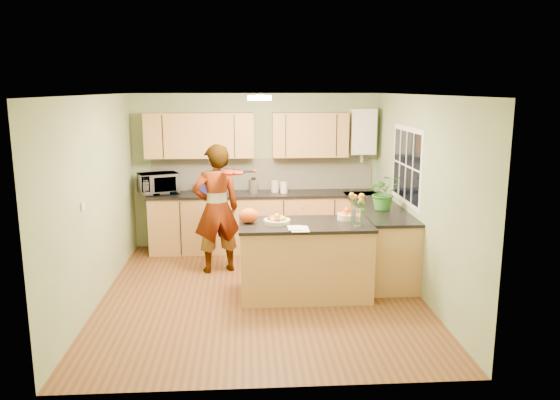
{
  "coord_description": "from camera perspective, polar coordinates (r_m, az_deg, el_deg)",
  "views": [
    {
      "loc": [
        -0.19,
        -6.6,
        2.58
      ],
      "look_at": [
        0.27,
        0.5,
        1.12
      ],
      "focal_mm": 35.0,
      "sensor_mm": 36.0,
      "label": 1
    }
  ],
  "objects": [
    {
      "name": "wall_back",
      "position": [
        8.95,
        -2.44,
        3.06
      ],
      "size": [
        4.0,
        0.02,
        2.5
      ],
      "primitive_type": "cube",
      "color": "gray",
      "rests_on": "floor"
    },
    {
      "name": "fruit_dish",
      "position": [
        6.72,
        -0.32,
        -2.07
      ],
      "size": [
        0.33,
        0.33,
        0.12
      ],
      "color": "beige",
      "rests_on": "peninsula_island"
    },
    {
      "name": "window_right",
      "position": [
        7.6,
        13.06,
        3.52
      ],
      "size": [
        0.01,
        1.3,
        1.05
      ],
      "color": "white",
      "rests_on": "wall_right"
    },
    {
      "name": "papers",
      "position": [
        6.46,
        2.06,
        -3.02
      ],
      "size": [
        0.21,
        0.29,
        0.01
      ],
      "primitive_type": "cube",
      "color": "white",
      "rests_on": "peninsula_island"
    },
    {
      "name": "floor",
      "position": [
        7.09,
        -1.93,
        -9.73
      ],
      "size": [
        4.5,
        4.5,
        0.0
      ],
      "primitive_type": "plane",
      "color": "brown",
      "rests_on": "ground"
    },
    {
      "name": "light_switch",
      "position": [
        6.39,
        -19.91,
        -0.64
      ],
      "size": [
        0.02,
        0.09,
        0.09
      ],
      "primitive_type": "cube",
      "color": "white",
      "rests_on": "wall_left"
    },
    {
      "name": "microwave",
      "position": [
        8.82,
        -12.6,
        1.7
      ],
      "size": [
        0.7,
        0.59,
        0.33
      ],
      "primitive_type": "imported",
      "rotation": [
        0.0,
        0.0,
        0.38
      ],
      "color": "white",
      "rests_on": "back_counter"
    },
    {
      "name": "wall_right",
      "position": [
        7.08,
        14.39,
        0.42
      ],
      "size": [
        0.02,
        4.5,
        2.5
      ],
      "primitive_type": "cube",
      "color": "gray",
      "rests_on": "floor"
    },
    {
      "name": "violinist",
      "position": [
        7.72,
        -6.65,
        -0.92
      ],
      "size": [
        0.77,
        0.61,
        1.83
      ],
      "primitive_type": "imported",
      "rotation": [
        0.0,
        0.0,
        3.44
      ],
      "color": "#E8AC8E",
      "rests_on": "floor"
    },
    {
      "name": "blue_box",
      "position": [
        8.74,
        -7.55,
        1.45
      ],
      "size": [
        0.32,
        0.25,
        0.23
      ],
      "primitive_type": "cube",
      "rotation": [
        0.0,
        0.0,
        -0.17
      ],
      "color": "navy",
      "rests_on": "back_counter"
    },
    {
      "name": "peninsula_island",
      "position": [
        6.89,
        2.61,
        -6.2
      ],
      "size": [
        1.64,
        0.84,
        0.94
      ],
      "color": "tan",
      "rests_on": "floor"
    },
    {
      "name": "wall_front",
      "position": [
        4.56,
        -1.13,
        -5.36
      ],
      "size": [
        4.0,
        0.02,
        2.5
      ],
      "primitive_type": "cube",
      "color": "gray",
      "rests_on": "floor"
    },
    {
      "name": "right_counter",
      "position": [
        7.97,
        10.18,
        -3.91
      ],
      "size": [
        0.62,
        2.24,
        0.94
      ],
      "color": "tan",
      "rests_on": "floor"
    },
    {
      "name": "jar_cream",
      "position": [
        8.75,
        -0.51,
        1.43
      ],
      "size": [
        0.16,
        0.16,
        0.19
      ],
      "primitive_type": "cylinder",
      "rotation": [
        0.0,
        0.0,
        0.37
      ],
      "color": "beige",
      "rests_on": "back_counter"
    },
    {
      "name": "kettle",
      "position": [
        8.68,
        -2.78,
        1.52
      ],
      "size": [
        0.16,
        0.16,
        0.3
      ],
      "rotation": [
        0.0,
        0.0,
        0.37
      ],
      "color": "silver",
      "rests_on": "back_counter"
    },
    {
      "name": "orange_bowl",
      "position": [
        6.98,
        7.01,
        -1.54
      ],
      "size": [
        0.25,
        0.25,
        0.14
      ],
      "color": "beige",
      "rests_on": "peninsula_island"
    },
    {
      "name": "orange_bag",
      "position": [
        6.75,
        -3.31,
        -1.65
      ],
      "size": [
        0.26,
        0.22,
        0.18
      ],
      "primitive_type": "ellipsoid",
      "rotation": [
        0.0,
        0.0,
        0.06
      ],
      "color": "#F25113",
      "rests_on": "peninsula_island"
    },
    {
      "name": "potted_plant",
      "position": [
        7.57,
        10.82,
        0.79
      ],
      "size": [
        0.45,
        0.4,
        0.49
      ],
      "primitive_type": "imported",
      "rotation": [
        0.0,
        0.0,
        -0.04
      ],
      "color": "#337B29",
      "rests_on": "right_counter"
    },
    {
      "name": "flower_vase",
      "position": [
        6.62,
        8.02,
        -0.09
      ],
      "size": [
        0.25,
        0.25,
        0.47
      ],
      "rotation": [
        0.0,
        0.0,
        -0.25
      ],
      "color": "silver",
      "rests_on": "peninsula_island"
    },
    {
      "name": "ceiling",
      "position": [
        6.61,
        -2.08,
        10.92
      ],
      "size": [
        4.0,
        4.5,
        0.02
      ],
      "primitive_type": "cube",
      "color": "white",
      "rests_on": "wall_back"
    },
    {
      "name": "violin",
      "position": [
        7.4,
        -5.28,
        2.88
      ],
      "size": [
        0.61,
        0.53,
        0.15
      ],
      "primitive_type": null,
      "rotation": [
        0.17,
        0.0,
        -0.61
      ],
      "color": "#521205",
      "rests_on": "violinist"
    },
    {
      "name": "jar_white",
      "position": [
        8.68,
        0.41,
        1.32
      ],
      "size": [
        0.15,
        0.15,
        0.18
      ],
      "primitive_type": "cylinder",
      "rotation": [
        0.0,
        0.0,
        0.44
      ],
      "color": "white",
      "rests_on": "back_counter"
    },
    {
      "name": "wall_left",
      "position": [
        6.97,
        -18.66,
        0.0
      ],
      "size": [
        0.02,
        4.5,
        2.5
      ],
      "primitive_type": "cube",
      "color": "gray",
      "rests_on": "floor"
    },
    {
      "name": "splashback",
      "position": [
        8.95,
        -1.8,
        2.74
      ],
      "size": [
        3.6,
        0.02,
        0.52
      ],
      "primitive_type": "cube",
      "color": "silver",
      "rests_on": "back_counter"
    },
    {
      "name": "boiler",
      "position": [
        8.92,
        8.61,
        7.09
      ],
      "size": [
        0.4,
        0.3,
        0.86
      ],
      "color": "white",
      "rests_on": "wall_back"
    },
    {
      "name": "back_counter",
      "position": [
        8.81,
        -1.71,
        -2.24
      ],
      "size": [
        3.64,
        0.62,
        0.94
      ],
      "color": "tan",
      "rests_on": "floor"
    },
    {
      "name": "ceiling_lamp",
      "position": [
        6.91,
        -2.15,
        10.62
      ],
      "size": [
        0.3,
        0.3,
        0.07
      ],
      "color": "#FFEABF",
      "rests_on": "ceiling"
    },
    {
      "name": "upper_cabinets",
      "position": [
        8.71,
        -3.62,
        6.79
      ],
      "size": [
        3.2,
        0.34,
        0.7
      ],
      "color": "tan",
      "rests_on": "wall_back"
    }
  ]
}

